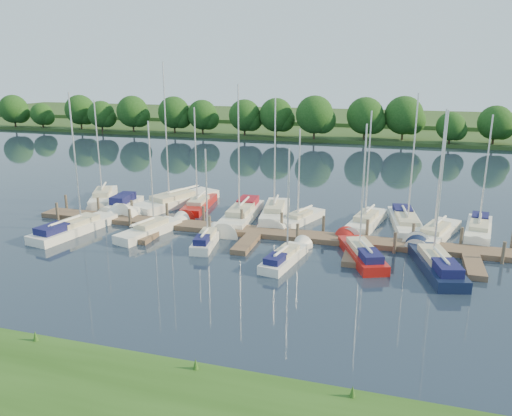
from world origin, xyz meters
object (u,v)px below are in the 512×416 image
(dock, at_px, (255,234))
(motorboat, at_px, (122,205))
(sailboat_n_5, at_px, (275,214))
(sailboat_n_0, at_px, (103,199))
(sailboat_s_2, at_px, (207,241))

(dock, bearing_deg, motorboat, 163.45)
(sailboat_n_5, bearing_deg, motorboat, -2.14)
(dock, height_order, sailboat_n_0, sailboat_n_0)
(sailboat_n_0, xyz_separation_m, motorboat, (3.23, -1.71, 0.06))
(sailboat_n_0, relative_size, sailboat_s_2, 1.38)
(sailboat_n_5, relative_size, sailboat_s_2, 1.44)
(motorboat, bearing_deg, sailboat_s_2, 145.42)
(sailboat_s_2, bearing_deg, sailboat_n_0, 140.71)
(dock, height_order, sailboat_s_2, sailboat_s_2)
(sailboat_n_0, bearing_deg, sailboat_s_2, 124.53)
(dock, distance_m, sailboat_n_5, 5.77)
(motorboat, height_order, sailboat_n_5, sailboat_n_5)
(motorboat, height_order, sailboat_s_2, sailboat_s_2)
(sailboat_n_0, bearing_deg, motorboat, 127.46)
(dock, relative_size, motorboat, 6.59)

